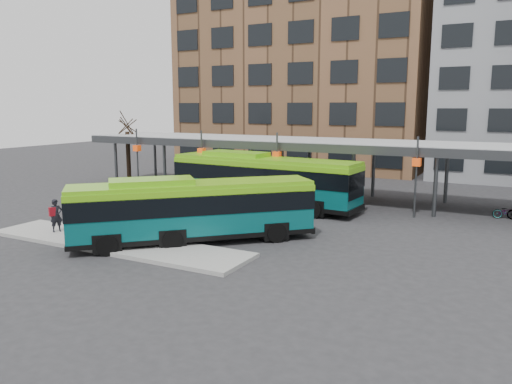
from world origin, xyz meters
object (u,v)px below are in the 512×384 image
Objects in this scene: tree at (128,155)px; bus_front at (192,209)px; bus_rear at (263,179)px; pedestrian at (56,215)px.

tree reaches higher than bus_front.
tree is 0.43× the size of bus_rear.
tree is at bearing 96.33° from bus_front.
tree reaches higher than bus_rear.
bus_front is at bearing -39.64° from tree.
tree is 17.32m from pedestrian.
bus_front is 7.29m from pedestrian.
tree reaches higher than pedestrian.
bus_rear is at bearing -4.03° from pedestrian.
tree is 20.18m from bus_front.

